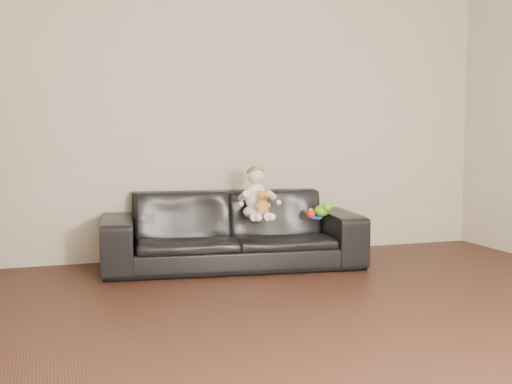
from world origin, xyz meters
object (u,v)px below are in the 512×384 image
object	(u,v)px
teddy_bear	(263,203)
toy_blue_disc	(317,218)
toy_rattle	(311,214)
toy_green	(321,211)
baby	(256,196)
sofa	(232,230)

from	to	relation	value
teddy_bear	toy_blue_disc	size ratio (longest dim) A/B	2.09
toy_rattle	toy_green	bearing A→B (deg)	28.00
toy_blue_disc	baby	bearing A→B (deg)	165.08
toy_green	toy_blue_disc	bearing A→B (deg)	-131.54
toy_green	sofa	bearing A→B (deg)	168.61
toy_green	baby	bearing A→B (deg)	176.41
toy_rattle	toy_blue_disc	size ratio (longest dim) A/B	0.77
sofa	toy_blue_disc	xyz separation A→B (m)	(0.66, -0.24, 0.10)
sofa	teddy_bear	xyz separation A→B (m)	(0.19, -0.24, 0.24)
baby	sofa	bearing A→B (deg)	167.00
teddy_bear	sofa	bearing A→B (deg)	155.61
teddy_bear	toy_rattle	size ratio (longest dim) A/B	2.71
teddy_bear	toy_green	world-z (taller)	teddy_bear
baby	toy_green	xyz separation A→B (m)	(0.56, -0.04, -0.14)
baby	toy_rattle	size ratio (longest dim) A/B	6.04
toy_blue_disc	sofa	bearing A→B (deg)	159.80
toy_blue_disc	teddy_bear	bearing A→B (deg)	-179.65
sofa	toy_blue_disc	distance (m)	0.71
toy_green	toy_blue_disc	distance (m)	0.13
baby	toy_blue_disc	world-z (taller)	baby
sofa	toy_green	distance (m)	0.77
teddy_bear	toy_green	xyz separation A→B (m)	(0.55, 0.10, -0.10)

